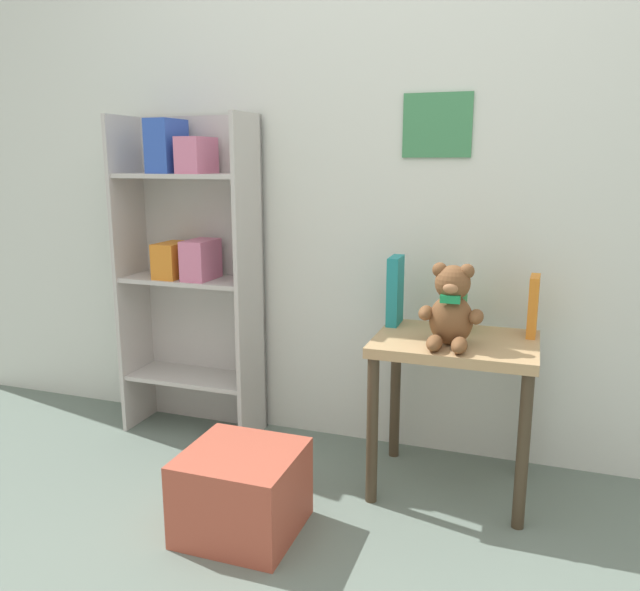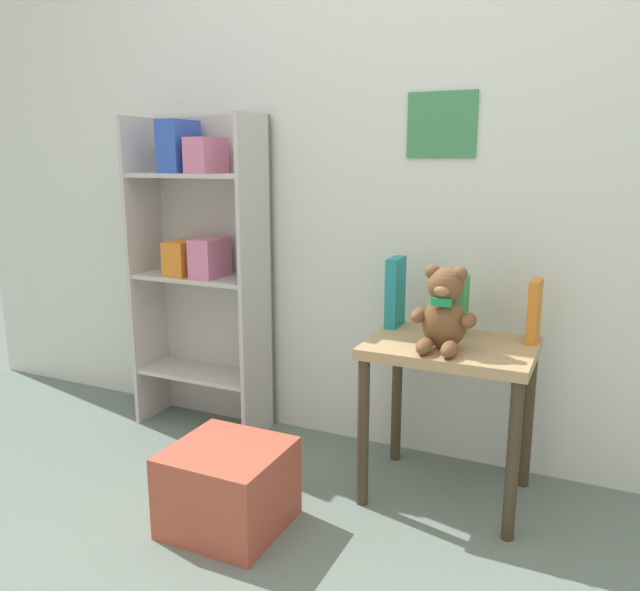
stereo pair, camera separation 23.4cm
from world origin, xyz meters
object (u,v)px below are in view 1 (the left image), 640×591
teddy_bear (451,309)px  storage_bin (242,491)px  book_standing_green (461,302)px  book_standing_orange (533,306)px  book_standing_teal (395,291)px  bookshelf_side (192,258)px  display_table (455,366)px

teddy_bear → storage_bin: bearing=-145.3°
book_standing_green → book_standing_orange: book_standing_orange is taller
book_standing_orange → book_standing_teal: bearing=-177.8°
bookshelf_side → book_standing_orange: (1.38, -0.05, -0.09)m
bookshelf_side → storage_bin: (0.54, -0.67, -0.63)m
display_table → teddy_bear: size_ratio=2.03×
bookshelf_side → storage_bin: 1.06m
bookshelf_side → book_standing_green: size_ratio=6.56×
book_standing_green → display_table: bearing=-92.8°
book_standing_orange → teddy_bear: bearing=-137.5°
display_table → storage_bin: bearing=-140.4°
display_table → book_standing_green: bearing=90.0°
bookshelf_side → book_standing_teal: bookshelf_side is taller
storage_bin → teddy_bear: bearing=34.7°
bookshelf_side → teddy_bear: (1.12, -0.26, -0.07)m
bookshelf_side → teddy_bear: bearing=-13.3°
book_standing_green → storage_bin: (-0.59, -0.61, -0.53)m
teddy_bear → storage_bin: size_ratio=0.78×
display_table → book_standing_orange: (0.25, 0.13, 0.20)m
teddy_bear → book_standing_green: 0.21m
display_table → book_standing_teal: (-0.25, 0.13, 0.23)m
teddy_bear → storage_bin: (-0.58, -0.40, -0.55)m
display_table → book_standing_orange: size_ratio=2.64×
book_standing_teal → storage_bin: book_standing_teal is taller
bookshelf_side → teddy_bear: bookshelf_side is taller
display_table → storage_bin: display_table is taller
bookshelf_side → book_standing_orange: size_ratio=6.32×
book_standing_teal → book_standing_green: (0.25, -0.01, -0.03)m
book_standing_green → book_standing_orange: bearing=-0.5°
storage_bin → display_table: bearing=39.6°
book_standing_teal → book_standing_orange: bearing=-0.4°
book_standing_teal → book_standing_green: book_standing_teal is taller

